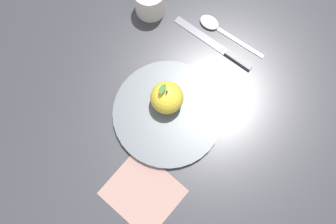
{
  "coord_description": "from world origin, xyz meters",
  "views": [
    {
      "loc": [
        -0.1,
        0.21,
        0.77
      ],
      "look_at": [
        0.01,
        0.04,
        0.02
      ],
      "focal_mm": 38.12,
      "sensor_mm": 36.0,
      "label": 1
    }
  ],
  "objects_px": {
    "apple": "(167,98)",
    "spoon": "(216,27)",
    "dinner_plate": "(168,113)",
    "knife": "(220,48)",
    "linen_napkin": "(143,192)"
  },
  "relations": [
    {
      "from": "apple",
      "to": "spoon",
      "type": "relative_size",
      "value": 0.47
    },
    {
      "from": "knife",
      "to": "linen_napkin",
      "type": "xyz_separation_m",
      "value": [
        -0.03,
        0.37,
        -0.0
      ]
    },
    {
      "from": "dinner_plate",
      "to": "knife",
      "type": "distance_m",
      "value": 0.2
    },
    {
      "from": "knife",
      "to": "linen_napkin",
      "type": "bearing_deg",
      "value": 94.28
    },
    {
      "from": "apple",
      "to": "spoon",
      "type": "height_order",
      "value": "apple"
    },
    {
      "from": "dinner_plate",
      "to": "apple",
      "type": "xyz_separation_m",
      "value": [
        0.01,
        -0.02,
        0.04
      ]
    },
    {
      "from": "knife",
      "to": "spoon",
      "type": "relative_size",
      "value": 1.22
    },
    {
      "from": "dinner_plate",
      "to": "knife",
      "type": "xyz_separation_m",
      "value": [
        -0.02,
        -0.2,
        -0.01
      ]
    },
    {
      "from": "knife",
      "to": "linen_napkin",
      "type": "height_order",
      "value": "knife"
    },
    {
      "from": "linen_napkin",
      "to": "dinner_plate",
      "type": "bearing_deg",
      "value": -75.11
    },
    {
      "from": "dinner_plate",
      "to": "spoon",
      "type": "distance_m",
      "value": 0.24
    },
    {
      "from": "knife",
      "to": "dinner_plate",
      "type": "bearing_deg",
      "value": 84.84
    },
    {
      "from": "spoon",
      "to": "linen_napkin",
      "type": "distance_m",
      "value": 0.42
    },
    {
      "from": "dinner_plate",
      "to": "spoon",
      "type": "xyz_separation_m",
      "value": [
        0.02,
        -0.24,
        -0.0
      ]
    },
    {
      "from": "dinner_plate",
      "to": "spoon",
      "type": "height_order",
      "value": "dinner_plate"
    }
  ]
}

